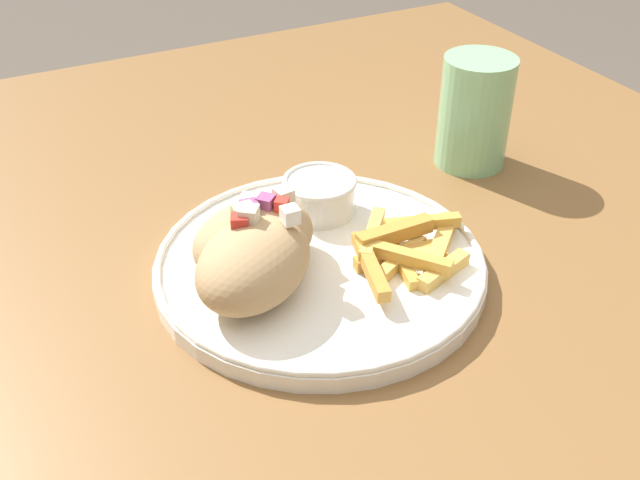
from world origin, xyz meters
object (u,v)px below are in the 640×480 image
(plate, at_px, (320,264))
(pita_sandwich_far, at_px, (254,238))
(water_glass, at_px, (474,117))
(pita_sandwich_near, at_px, (254,262))
(fries_pile, at_px, (407,250))
(sauce_ramekin, at_px, (320,193))

(plate, distance_m, pita_sandwich_far, 0.06)
(water_glass, bearing_deg, plate, -156.22)
(pita_sandwich_near, bearing_deg, pita_sandwich_far, 27.13)
(pita_sandwich_near, bearing_deg, fries_pile, -47.47)
(plate, height_order, pita_sandwich_far, pita_sandwich_far)
(fries_pile, height_order, sauce_ramekin, sauce_ramekin)
(pita_sandwich_near, bearing_deg, sauce_ramekin, 0.08)
(plate, xyz_separation_m, water_glass, (0.23, 0.10, 0.04))
(sauce_ramekin, bearing_deg, pita_sandwich_near, -140.37)
(fries_pile, bearing_deg, pita_sandwich_far, 156.11)
(pita_sandwich_far, bearing_deg, fries_pile, -40.43)
(pita_sandwich_near, bearing_deg, water_glass, -18.00)
(pita_sandwich_far, distance_m, sauce_ramekin, 0.10)
(pita_sandwich_far, distance_m, water_glass, 0.29)
(plate, height_order, pita_sandwich_near, pita_sandwich_near)
(pita_sandwich_near, xyz_separation_m, water_glass, (0.29, 0.11, 0.01))
(pita_sandwich_near, height_order, pita_sandwich_far, pita_sandwich_near)
(pita_sandwich_far, bearing_deg, plate, -35.92)
(pita_sandwich_near, distance_m, sauce_ramekin, 0.13)
(sauce_ramekin, bearing_deg, fries_pile, -72.91)
(pita_sandwich_near, distance_m, fries_pile, 0.13)
(plate, height_order, water_glass, water_glass)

